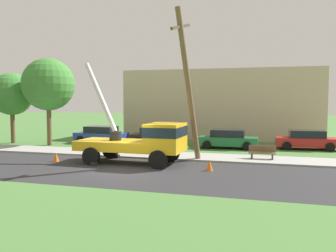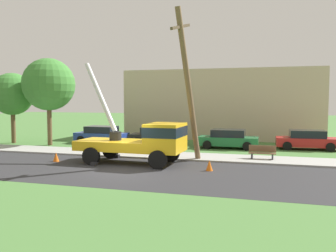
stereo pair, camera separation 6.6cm
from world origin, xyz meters
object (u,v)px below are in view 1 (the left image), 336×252
utility_truck (144,139)px  leaning_utility_pole (188,85)px  parked_sedan_black (157,136)px  park_bench (262,153)px  parked_sedan_blue (101,135)px  roadside_tree_far (48,85)px  roadside_tree_near (12,94)px  traffic_cone_behind (56,157)px  parked_sedan_green (228,139)px  traffic_cone_ahead (209,165)px  parked_sedan_red (307,140)px

utility_truck → leaning_utility_pole: bearing=23.7°
leaning_utility_pole → utility_truck: bearing=-156.3°
parked_sedan_black → park_bench: parked_sedan_black is taller
parked_sedan_blue → roadside_tree_far: 5.86m
parked_sedan_black → roadside_tree_far: (-8.23, -2.70, 4.13)m
utility_truck → roadside_tree_near: bearing=156.1°
leaning_utility_pole → traffic_cone_behind: leaning_utility_pole is taller
park_bench → parked_sedan_green: bearing=118.5°
utility_truck → parked_sedan_green: 8.85m
parked_sedan_blue → parked_sedan_green: 10.69m
traffic_cone_ahead → parked_sedan_red: parked_sedan_red is taller
traffic_cone_behind → parked_sedan_red: size_ratio=0.13×
traffic_cone_behind → park_bench: park_bench is taller
parked_sedan_black → park_bench: (8.40, -5.38, -0.25)m
traffic_cone_ahead → parked_sedan_blue: 14.21m
utility_truck → parked_sedan_blue: utility_truck is taller
parked_sedan_blue → roadside_tree_far: bearing=-142.9°
traffic_cone_ahead → park_bench: size_ratio=0.35×
parked_sedan_black → roadside_tree_far: bearing=-161.8°
leaning_utility_pole → park_bench: bearing=26.7°
utility_truck → roadside_tree_near: size_ratio=1.15×
leaning_utility_pole → park_bench: leaning_utility_pole is taller
roadside_tree_near → park_bench: bearing=-8.6°
utility_truck → parked_sedan_red: utility_truck is taller
park_bench → roadside_tree_far: roadside_tree_far is taller
parked_sedan_blue → roadside_tree_near: size_ratio=0.76×
leaning_utility_pole → parked_sedan_green: size_ratio=1.99×
traffic_cone_behind → roadside_tree_far: 9.36m
parked_sedan_blue → utility_truck: bearing=-50.4°
traffic_cone_behind → leaning_utility_pole: bearing=13.3°
park_bench → parked_sedan_red: bearing=62.8°
traffic_cone_ahead → parked_sedan_green: size_ratio=0.13×
utility_truck → roadside_tree_far: (-10.17, 5.78, 3.43)m
traffic_cone_behind → parked_sedan_green: size_ratio=0.13×
leaning_utility_pole → parked_sedan_blue: (-9.19, 7.26, -3.79)m
leaning_utility_pole → parked_sedan_black: 9.40m
leaning_utility_pole → roadside_tree_near: (-16.32, 5.17, -0.40)m
traffic_cone_behind → parked_sedan_blue: size_ratio=0.13×
traffic_cone_ahead → park_bench: bearing=58.1°
parked_sedan_red → roadside_tree_near: roadside_tree_near is taller
leaning_utility_pole → park_bench: (4.12, 2.07, -4.04)m
parked_sedan_black → parked_sedan_green: (5.77, -0.53, 0.00)m
utility_truck → leaning_utility_pole: size_ratio=0.77×
parked_sedan_black → roadside_tree_far: size_ratio=0.64×
leaning_utility_pole → parked_sedan_black: bearing=119.8°
park_bench → roadside_tree_near: bearing=171.4°
parked_sedan_blue → parked_sedan_red: same height
utility_truck → park_bench: bearing=25.6°
traffic_cone_ahead → leaning_utility_pole: bearing=129.0°
parked_sedan_blue → parked_sedan_green: size_ratio=1.01×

